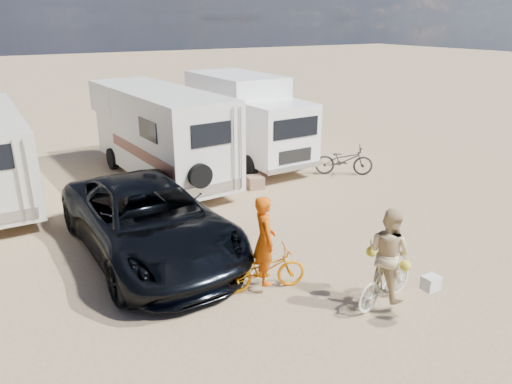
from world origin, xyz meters
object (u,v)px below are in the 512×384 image
cooler (130,203)px  crate (255,182)px  rider_man (264,249)px  bike_man (264,269)px  bike_woman (385,280)px  box_truck (248,120)px  rv_main (160,136)px  rider_woman (387,262)px  dark_suv (149,220)px  bike_parked (344,160)px

cooler → crate: cooler is taller
rider_man → cooler: bearing=27.3°
bike_man → bike_woman: 2.24m
box_truck → rider_man: 8.86m
box_truck → rider_man: box_truck is taller
rv_main → bike_woman: bearing=-87.7°
bike_man → rider_woman: 2.28m
rv_main → bike_woman: size_ratio=4.30×
dark_suv → bike_man: size_ratio=3.57×
bike_woman → rv_main: bearing=-4.5°
box_truck → bike_woman: (-2.38, -9.38, -1.06)m
box_truck → rider_man: bearing=-118.8°
rv_main → dark_suv: size_ratio=1.16×
rv_main → bike_parked: bearing=-29.8°
rider_man → cooler: 5.32m
dark_suv → bike_parked: (7.43, 2.33, -0.30)m
bike_parked → cooler: 7.14m
box_truck → bike_woman: box_truck is taller
rv_main → bike_man: 7.54m
rv_main → bike_man: rv_main is taller
dark_suv → bike_man: 2.93m
dark_suv → cooler: dark_suv is taller
box_truck → dark_suv: 7.65m
bike_woman → crate: bearing=-20.6°
rider_woman → bike_parked: bearing=-45.5°
bike_parked → crate: bike_parked is taller
bike_man → crate: bearing=-13.0°
box_truck → rider_woman: (-2.38, -9.38, -0.68)m
rv_main → crate: rv_main is taller
box_truck → cooler: box_truck is taller
rv_main → box_truck: (3.43, 0.42, 0.08)m
dark_suv → crate: size_ratio=12.01×
rider_woman → crate: bearing=-20.6°
bike_woman → bike_parked: (4.37, 6.39, 0.03)m
rv_main → bike_parked: size_ratio=3.53×
bike_woman → crate: size_ratio=3.24×
rv_main → rider_man: (-0.60, -7.44, -0.58)m
dark_suv → bike_woman: (3.06, -4.06, -0.33)m
bike_woman → cooler: (-2.76, 6.68, -0.22)m
rv_main → cooler: size_ratio=10.85×
bike_parked → cooler: size_ratio=3.08×
rider_man → bike_parked: bearing=-35.8°
rider_woman → bike_parked: rider_woman is taller
dark_suv → crate: dark_suv is taller
cooler → crate: size_ratio=1.29×
dark_suv → cooler: (0.30, 2.63, -0.55)m
dark_suv → bike_woman: 5.10m
cooler → crate: bearing=-21.4°
crate → rider_man: bearing=-118.2°
box_truck → cooler: bearing=-154.0°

